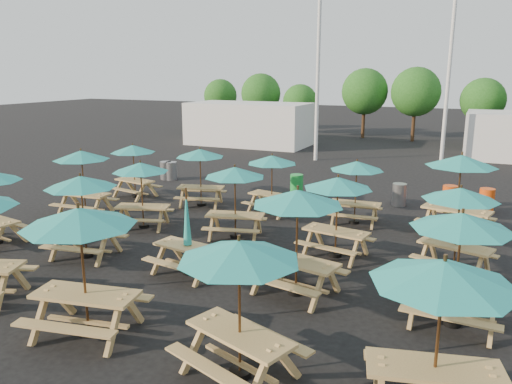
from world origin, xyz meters
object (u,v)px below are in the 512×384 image
at_px(picnic_unit_9, 188,239).
at_px(waste_bin_0, 166,170).
at_px(picnic_unit_11, 272,163).
at_px(picnic_unit_15, 357,170).
at_px(picnic_unit_3, 133,152).
at_px(picnic_unit_19, 461,166).
at_px(picnic_unit_10, 235,177).
at_px(picnic_unit_12, 239,260).
at_px(waste_bin_4, 450,197).
at_px(picnic_unit_7, 200,157).
at_px(picnic_unit_5, 81,187).
at_px(picnic_unit_13, 297,204).
at_px(picnic_unit_17, 461,229).
at_px(waste_bin_2, 297,185).
at_px(picnic_unit_2, 82,159).
at_px(picnic_unit_8, 80,226).
at_px(waste_bin_3, 399,195).
at_px(picnic_unit_14, 338,188).
at_px(picnic_unit_16, 443,283).
at_px(waste_bin_1, 172,171).
at_px(picnic_unit_6, 141,172).
at_px(picnic_unit_18, 460,200).
at_px(waste_bin_5, 487,200).

bearing_deg(picnic_unit_9, waste_bin_0, 135.59).
distance_m(picnic_unit_11, picnic_unit_15, 2.91).
relative_size(picnic_unit_3, picnic_unit_19, 0.84).
xyz_separation_m(picnic_unit_10, picnic_unit_12, (3.21, -6.23, 0.16)).
height_order(waste_bin_0, waste_bin_4, same).
bearing_deg(picnic_unit_7, picnic_unit_19, -14.87).
distance_m(picnic_unit_5, picnic_unit_9, 3.26).
distance_m(picnic_unit_5, picnic_unit_13, 5.89).
relative_size(picnic_unit_17, waste_bin_4, 2.79).
bearing_deg(waste_bin_2, picnic_unit_2, -134.86).
bearing_deg(picnic_unit_8, picnic_unit_9, 76.40).
xyz_separation_m(waste_bin_2, waste_bin_3, (4.02, -0.02, 0.00)).
bearing_deg(picnic_unit_14, picnic_unit_16, -52.91).
xyz_separation_m(picnic_unit_2, picnic_unit_16, (11.99, -6.04, 0.13)).
bearing_deg(picnic_unit_2, picnic_unit_11, 20.60).
height_order(waste_bin_0, waste_bin_1, same).
bearing_deg(picnic_unit_6, picnic_unit_8, -80.58).
bearing_deg(picnic_unit_10, picnic_unit_19, 12.33).
bearing_deg(waste_bin_1, picnic_unit_5, -69.56).
bearing_deg(picnic_unit_13, picnic_unit_6, 167.82).
bearing_deg(picnic_unit_2, waste_bin_1, 89.73).
bearing_deg(picnic_unit_7, waste_bin_4, 6.05).
bearing_deg(picnic_unit_15, picnic_unit_14, -89.36).
distance_m(picnic_unit_18, waste_bin_3, 6.52).
height_order(picnic_unit_6, waste_bin_1, picnic_unit_6).
distance_m(picnic_unit_16, picnic_unit_18, 5.80).
height_order(picnic_unit_6, waste_bin_0, picnic_unit_6).
bearing_deg(waste_bin_1, waste_bin_5, 0.50).
bearing_deg(picnic_unit_2, waste_bin_3, 25.49).
bearing_deg(picnic_unit_12, picnic_unit_14, 109.38).
bearing_deg(waste_bin_2, waste_bin_0, 177.42).
height_order(picnic_unit_6, waste_bin_3, picnic_unit_6).
height_order(picnic_unit_12, picnic_unit_15, picnic_unit_12).
bearing_deg(waste_bin_1, waste_bin_2, -2.96).
bearing_deg(picnic_unit_16, picnic_unit_6, 134.55).
distance_m(picnic_unit_2, picnic_unit_5, 4.31).
xyz_separation_m(picnic_unit_19, waste_bin_0, (-12.59, 3.13, -1.71)).
xyz_separation_m(picnic_unit_9, picnic_unit_12, (3.03, -3.30, 1.12)).
relative_size(picnic_unit_5, picnic_unit_12, 0.91).
xyz_separation_m(picnic_unit_10, waste_bin_2, (-0.15, 5.78, -1.44)).
relative_size(picnic_unit_3, picnic_unit_17, 0.91).
height_order(picnic_unit_16, waste_bin_5, picnic_unit_16).
distance_m(picnic_unit_7, picnic_unit_12, 10.80).
bearing_deg(picnic_unit_14, waste_bin_5, 69.97).
relative_size(picnic_unit_9, picnic_unit_16, 0.89).
height_order(picnic_unit_15, waste_bin_3, picnic_unit_15).
xyz_separation_m(picnic_unit_13, waste_bin_4, (2.61, 9.10, -1.65)).
xyz_separation_m(picnic_unit_15, waste_bin_4, (2.69, 3.30, -1.36)).
bearing_deg(picnic_unit_16, picnic_unit_7, 121.70).
bearing_deg(waste_bin_2, picnic_unit_12, -74.35).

